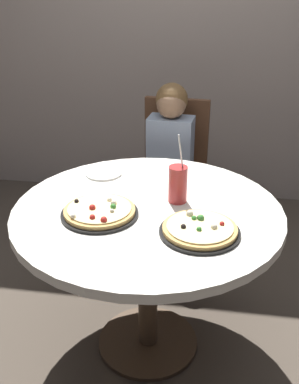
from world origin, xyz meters
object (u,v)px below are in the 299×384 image
dining_table (148,230)px  chair_wooden (173,168)px  pizza_cheese (200,230)px  diner_child (167,187)px  pizza_veggie (100,212)px  plate_small (104,173)px  soda_cup (178,184)px

dining_table → chair_wooden: (0.01, 0.95, -0.11)m
dining_table → pizza_cheese: 0.31m
diner_child → pizza_veggie: size_ratio=3.44×
pizza_veggie → plate_small: bearing=101.9°
dining_table → pizza_veggie: pizza_veggie is taller
dining_table → soda_cup: soda_cup is taller
diner_child → pizza_veggie: diner_child is taller
chair_wooden → soda_cup: size_ratio=3.10×
chair_wooden → pizza_cheese: 1.17m
dining_table → diner_child: 0.79m
chair_wooden → pizza_cheese: (0.22, -1.13, 0.24)m
pizza_veggie → pizza_cheese: (0.41, -0.08, -0.00)m
chair_wooden → plate_small: bearing=-113.3°
chair_wooden → pizza_veggie: size_ratio=3.02×
soda_cup → plate_small: bearing=148.8°
pizza_cheese → pizza_veggie: bearing=169.1°
dining_table → soda_cup: size_ratio=3.69×
dining_table → plate_small: size_ratio=6.29×
pizza_cheese → plate_small: pizza_cheese is taller
dining_table → plate_small: bearing=130.4°
plate_small → pizza_cheese: bearing=-44.5°
diner_child → soda_cup: (0.12, -0.69, 0.35)m
pizza_veggie → pizza_cheese: size_ratio=1.02×
chair_wooden → pizza_veggie: 1.09m
chair_wooden → soda_cup: bearing=-82.9°
dining_table → soda_cup: bearing=34.9°
pizza_veggie → plate_small: pizza_veggie is taller
dining_table → pizza_veggie: 0.24m
chair_wooden → diner_child: diner_child is taller
dining_table → pizza_cheese: pizza_cheese is taller
dining_table → chair_wooden: bearing=89.5°
chair_wooden → pizza_cheese: bearing=-79.0°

